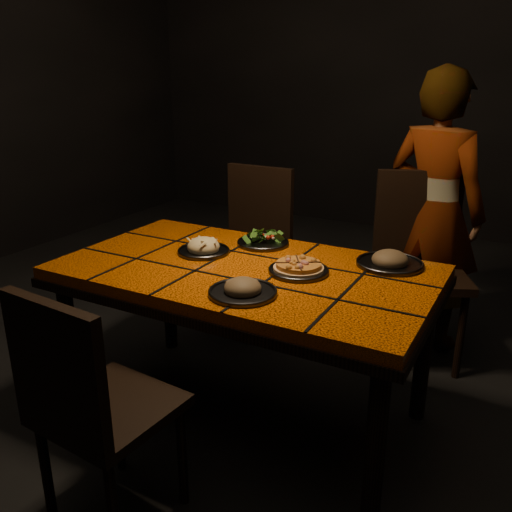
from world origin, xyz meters
The scene contains 11 objects.
room_shell centered at (0.00, 0.00, 1.50)m, with size 6.04×7.04×3.08m.
dining_table centered at (0.00, 0.00, 0.67)m, with size 1.62×0.92×0.75m.
chair_near centered at (-0.12, -0.84, 0.53)m, with size 0.45×0.45×0.92m.
chair_far_left centered at (-0.48, 0.91, 0.57)m, with size 0.46×0.46×0.99m.
chair_far_right centered at (0.53, 1.00, 0.59)m, with size 0.62×0.62×1.04m.
diner centered at (0.56, 1.17, 0.79)m, with size 0.58×0.38×1.59m, color brown.
plate_pizza centered at (0.23, 0.04, 0.77)m, with size 0.29×0.29×0.04m.
plate_pasta centered at (-0.26, 0.07, 0.77)m, with size 0.24×0.24×0.08m.
plate_salad centered at (-0.08, 0.31, 0.78)m, with size 0.25×0.25×0.07m.
plate_mushroom_a centered at (0.14, -0.27, 0.77)m, with size 0.26×0.26×0.09m.
plate_mushroom_b centered at (0.55, 0.31, 0.77)m, with size 0.29×0.29×0.10m.
Camera 1 is at (1.10, -1.91, 1.56)m, focal length 38.00 mm.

